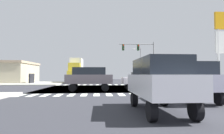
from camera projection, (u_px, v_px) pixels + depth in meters
The scene contains 15 objects.
ground at pixel (103, 88), 22.16m from camera, with size 90.00×90.00×0.05m.
sidewalk_corner_ne at pixel (170, 83), 35.09m from camera, with size 12.00×12.00×0.14m.
sidewalk_corner_nw at pixel (29, 83), 33.16m from camera, with size 12.00×12.00×0.14m.
crosswalk_near at pixel (103, 95), 14.87m from camera, with size 13.50×2.00×0.01m.
crosswalk_far at pixel (101, 85), 29.42m from camera, with size 13.50×2.00×0.01m.
traffic_signal_mast at pixel (141, 53), 30.49m from camera, with size 5.91×0.55×7.05m.
street_lamp at pixel (140, 62), 38.36m from camera, with size 1.78×0.32×7.04m.
bank_building at pixel (5, 72), 36.23m from camera, with size 11.91×10.40×4.10m.
sedan_nearside_1 at pixel (81, 77), 45.82m from camera, with size 1.80×4.30×1.88m.
suv_farside_1 at pixel (159, 80), 8.03m from camera, with size 1.96×4.60×2.34m.
suv_queued_3 at pixel (190, 78), 11.34m from camera, with size 1.96×4.60×2.34m.
suv_leading_4 at pixel (89, 77), 18.62m from camera, with size 4.60×1.96×2.34m.
sedan_trailing_2 at pixel (85, 76), 61.20m from camera, with size 1.80×4.30×1.88m.
box_truck_outer_1 at pixel (76, 70), 36.61m from camera, with size 2.40×7.20×4.85m.
sedan_inner_4 at pixel (143, 79), 19.02m from camera, with size 4.30×1.80×1.88m.
Camera 1 is at (-0.63, -22.26, 1.62)m, focal length 29.68 mm.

